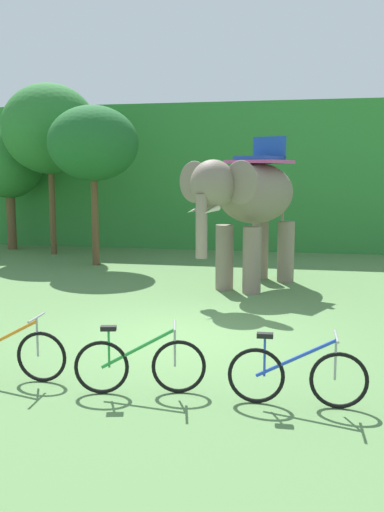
% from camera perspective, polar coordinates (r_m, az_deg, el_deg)
% --- Properties ---
extents(ground_plane, '(80.00, 80.00, 0.00)m').
position_cam_1_polar(ground_plane, '(10.08, -1.00, -8.14)').
color(ground_plane, '#567F47').
extents(foliage_hedge, '(36.00, 6.00, 5.41)m').
position_cam_1_polar(foliage_hedge, '(24.02, 6.53, 7.84)').
color(foliage_hedge, '#338438').
rests_on(foliage_hedge, ground).
extents(tree_far_right, '(2.49, 2.49, 4.62)m').
position_cam_1_polar(tree_far_right, '(22.59, -17.79, 8.85)').
color(tree_far_right, brown).
rests_on(tree_far_right, ground).
extents(tree_center_right, '(3.26, 3.26, 5.91)m').
position_cam_1_polar(tree_center_right, '(20.78, -14.00, 12.16)').
color(tree_center_right, brown).
rests_on(tree_center_right, ground).
extents(tree_right, '(2.76, 2.76, 4.90)m').
position_cam_1_polar(tree_right, '(18.00, -9.82, 10.96)').
color(tree_right, brown).
rests_on(tree_right, ground).
extents(elephant, '(2.97, 4.17, 3.78)m').
position_cam_1_polar(elephant, '(14.21, 5.84, 5.60)').
color(elephant, gray).
rests_on(elephant, ground).
extents(bike_orange, '(1.71, 0.52, 0.92)m').
position_cam_1_polar(bike_orange, '(8.40, -18.00, -9.18)').
color(bike_orange, black).
rests_on(bike_orange, ground).
extents(bike_green, '(1.68, 0.58, 0.92)m').
position_cam_1_polar(bike_green, '(7.56, -5.22, -10.74)').
color(bike_green, black).
rests_on(bike_green, ground).
extents(bike_blue, '(1.71, 0.52, 0.92)m').
position_cam_1_polar(bike_blue, '(7.27, 10.40, -11.65)').
color(bike_blue, black).
rests_on(bike_blue, ground).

